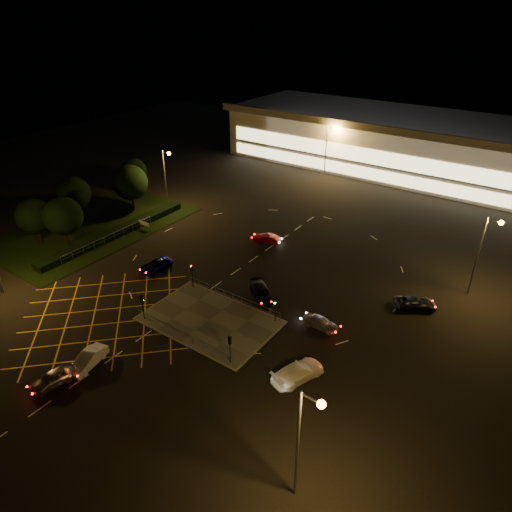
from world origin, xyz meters
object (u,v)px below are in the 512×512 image
Objects in this scene: car_queue_white at (88,360)px; car_left_blue at (156,265)px; signal_se at (230,344)px; car_approach_white at (298,372)px; car_far_dkgrey at (262,293)px; car_east_grey at (415,303)px; car_near_silver at (53,378)px; car_circ_red at (267,238)px; signal_ne at (275,304)px; car_right_silver at (320,322)px; signal_nw at (192,271)px; signal_sw at (142,302)px.

car_queue_white is 18.36m from car_left_blue.
car_approach_white is (6.40, 1.96, -1.58)m from signal_se.
car_queue_white is at bearing -160.59° from car_far_dkgrey.
car_far_dkgrey is at bearing 57.46° from car_queue_white.
car_approach_white is (-5.33, -17.32, 0.12)m from car_east_grey.
signal_se is 11.77m from car_far_dkgrey.
car_near_silver is at bearing 44.87° from signal_se.
car_far_dkgrey is 1.26× the size of car_circ_red.
car_near_silver is 38.62m from car_east_grey.
car_near_silver is at bearing -66.40° from car_left_blue.
car_near_silver is (-11.57, -19.50, -1.66)m from signal_ne.
car_queue_white is at bearing -14.95° from car_circ_red.
signal_ne is 0.72× the size of car_queue_white.
car_east_grey is (7.20, 9.34, 0.01)m from car_right_silver.
signal_nw is at bearing 150.17° from car_far_dkgrey.
car_circ_red is at bearing 78.49° from car_queue_white.
car_near_silver is 3.44m from car_queue_white.
signal_se is at bearing 10.48° from car_circ_red.
signal_nw is (-12.00, 7.99, 0.00)m from signal_se.
car_near_silver is 1.07× the size of car_right_silver.
car_east_grey is 18.12m from car_approach_white.
car_right_silver is 8.19m from car_approach_white.
signal_sw is at bearing -146.35° from signal_ne.
car_circ_red is (-0.29, 31.31, -0.08)m from car_queue_white.
car_near_silver is 0.86× the size of car_east_grey.
signal_se is 1.00× the size of signal_nw.
car_approach_white is at bearing 24.33° from car_circ_red.
signal_nw is at bearing -33.65° from signal_se.
car_right_silver is (16.53, 1.96, -1.70)m from signal_nw.
car_far_dkgrey is (7.14, 19.11, -0.01)m from car_queue_white.
signal_sw reaches higher than car_near_silver.
signal_se reaches higher than car_far_dkgrey.
signal_se reaches higher than car_circ_red.
signal_sw is 0.76× the size of car_near_silver.
car_east_grey reaches higher than car_right_silver.
car_near_silver reaches higher than car_circ_red.
car_near_silver is at bearing 92.16° from signal_sw.
signal_nw reaches higher than car_circ_red.
car_right_silver is (23.45, 1.49, 0.03)m from car_left_blue.
signal_ne is (0.00, 7.99, 0.00)m from signal_se.
signal_se and signal_ne have the same top height.
car_far_dkgrey is (8.14, 3.01, -1.66)m from signal_nw.
car_approach_white is (1.87, -7.98, 0.12)m from car_right_silver.
signal_se is 14.41m from signal_nw.
car_queue_white is 23.82m from car_right_silver.
signal_ne reaches higher than car_left_blue.
car_near_silver is at bearing 143.68° from car_right_silver.
car_far_dkgrey is at bearing 12.99° from car_left_blue.
signal_sw reaches higher than car_queue_white.
signal_ne is 8.93m from car_approach_white.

